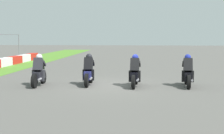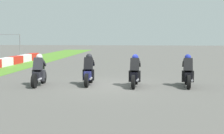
{
  "view_description": "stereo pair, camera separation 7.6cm",
  "coord_description": "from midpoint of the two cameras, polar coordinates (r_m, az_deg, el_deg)",
  "views": [
    {
      "loc": [
        -14.56,
        -1.36,
        2.38
      ],
      "look_at": [
        -0.13,
        -0.03,
        0.9
      ],
      "focal_mm": 49.73,
      "sensor_mm": 36.0,
      "label": 1
    },
    {
      "loc": [
        -14.55,
        -1.43,
        2.38
      ],
      "look_at": [
        -0.13,
        -0.03,
        0.9
      ],
      "focal_mm": 49.73,
      "sensor_mm": 36.0,
      "label": 2
    }
  ],
  "objects": [
    {
      "name": "ground_plane",
      "position": [
        14.81,
        0.09,
        -3.41
      ],
      "size": [
        120.0,
        120.0,
        0.0
      ],
      "primitive_type": "plane",
      "color": "#56544F"
    },
    {
      "name": "rider_lane_a",
      "position": [
        14.82,
        13.89,
        -1.15
      ],
      "size": [
        2.04,
        0.55,
        1.51
      ],
      "rotation": [
        0.0,
        0.0,
        -0.06
      ],
      "color": "black",
      "rests_on": "ground_plane"
    },
    {
      "name": "rider_lane_b",
      "position": [
        14.45,
        4.39,
        -1.17
      ],
      "size": [
        2.04,
        0.55,
        1.51
      ],
      "rotation": [
        0.0,
        0.0,
        -0.07
      ],
      "color": "black",
      "rests_on": "ground_plane"
    },
    {
      "name": "rider_lane_c",
      "position": [
        14.93,
        -4.14,
        -0.94
      ],
      "size": [
        2.04,
        0.54,
        1.51
      ],
      "rotation": [
        0.0,
        0.0,
        0.02
      ],
      "color": "black",
      "rests_on": "ground_plane"
    },
    {
      "name": "rider_lane_d",
      "position": [
        15.08,
        -13.14,
        -1.01
      ],
      "size": [
        2.04,
        0.54,
        1.51
      ],
      "rotation": [
        0.0,
        0.0,
        0.03
      ],
      "color": "black",
      "rests_on": "ground_plane"
    }
  ]
}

